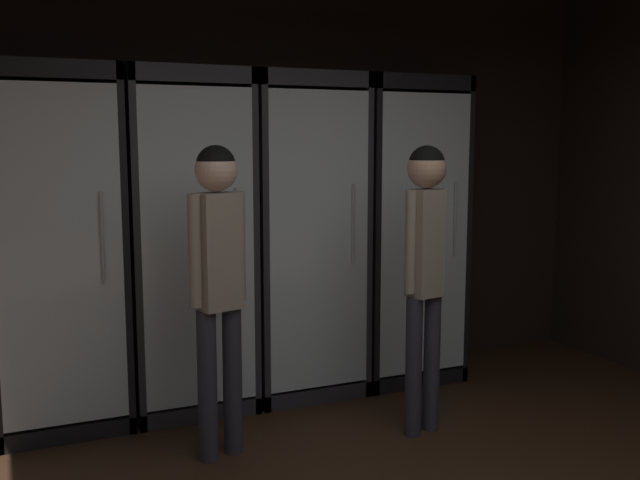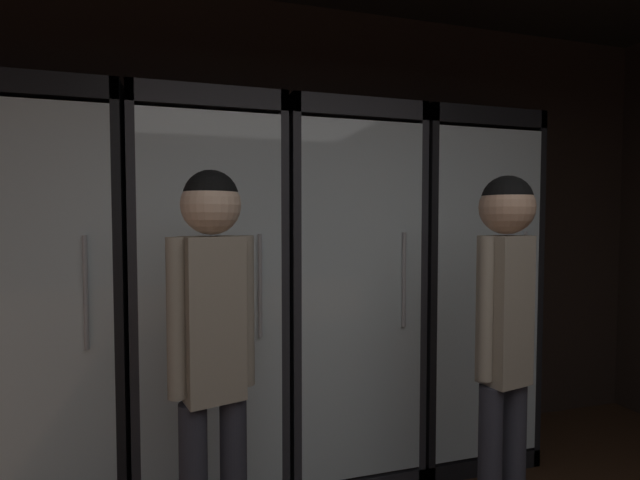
{
  "view_description": "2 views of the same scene",
  "coord_description": "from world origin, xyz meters",
  "px_view_note": "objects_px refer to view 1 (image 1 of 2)",
  "views": [
    {
      "loc": [
        -1.59,
        -1.68,
        1.68
      ],
      "look_at": [
        0.17,
        2.33,
        1.07
      ],
      "focal_mm": 40.7,
      "sensor_mm": 36.0,
      "label": 1
    },
    {
      "loc": [
        -0.68,
        0.19,
        1.47
      ],
      "look_at": [
        0.0,
        2.54,
        1.36
      ],
      "focal_mm": 25.69,
      "sensor_mm": 36.0,
      "label": 2
    }
  ],
  "objects_px": {
    "cooler_left": "(56,253)",
    "cooler_far_right": "(399,233)",
    "cooler_right": "(299,240)",
    "shopper_near": "(218,264)",
    "shopper_far": "(425,251)",
    "cooler_center": "(186,245)"
  },
  "relations": [
    {
      "from": "cooler_left",
      "to": "cooler_far_right",
      "type": "height_order",
      "value": "same"
    },
    {
      "from": "cooler_right",
      "to": "cooler_left",
      "type": "bearing_deg",
      "value": -179.99
    },
    {
      "from": "shopper_near",
      "to": "shopper_far",
      "type": "distance_m",
      "value": 1.16
    },
    {
      "from": "cooler_center",
      "to": "cooler_far_right",
      "type": "bearing_deg",
      "value": 0.03
    },
    {
      "from": "cooler_right",
      "to": "shopper_near",
      "type": "xyz_separation_m",
      "value": [
        -0.79,
        -0.82,
        0.02
      ]
    },
    {
      "from": "cooler_left",
      "to": "cooler_far_right",
      "type": "bearing_deg",
      "value": 0.0
    },
    {
      "from": "shopper_near",
      "to": "shopper_far",
      "type": "xyz_separation_m",
      "value": [
        1.15,
        -0.16,
        0.02
      ]
    },
    {
      "from": "cooler_left",
      "to": "cooler_center",
      "type": "distance_m",
      "value": 0.76
    },
    {
      "from": "cooler_right",
      "to": "cooler_far_right",
      "type": "distance_m",
      "value": 0.76
    },
    {
      "from": "cooler_center",
      "to": "shopper_near",
      "type": "bearing_deg",
      "value": -91.81
    },
    {
      "from": "cooler_left",
      "to": "cooler_right",
      "type": "distance_m",
      "value": 1.52
    },
    {
      "from": "cooler_center",
      "to": "cooler_far_right",
      "type": "distance_m",
      "value": 1.52
    },
    {
      "from": "cooler_center",
      "to": "cooler_left",
      "type": "bearing_deg",
      "value": 179.95
    },
    {
      "from": "cooler_left",
      "to": "cooler_center",
      "type": "bearing_deg",
      "value": -0.05
    },
    {
      "from": "cooler_center",
      "to": "cooler_far_right",
      "type": "xyz_separation_m",
      "value": [
        1.52,
        0.0,
        -0.01
      ]
    },
    {
      "from": "cooler_left",
      "to": "cooler_center",
      "type": "relative_size",
      "value": 1.0
    },
    {
      "from": "shopper_near",
      "to": "shopper_far",
      "type": "height_order",
      "value": "shopper_near"
    },
    {
      "from": "shopper_far",
      "to": "shopper_near",
      "type": "bearing_deg",
      "value": 172.31
    },
    {
      "from": "cooler_far_right",
      "to": "shopper_near",
      "type": "relative_size",
      "value": 1.27
    },
    {
      "from": "cooler_center",
      "to": "cooler_far_right",
      "type": "relative_size",
      "value": 1.0
    },
    {
      "from": "cooler_left",
      "to": "cooler_far_right",
      "type": "xyz_separation_m",
      "value": [
        2.28,
        0.0,
        -0.0
      ]
    },
    {
      "from": "cooler_far_right",
      "to": "cooler_right",
      "type": "bearing_deg",
      "value": 179.98
    }
  ]
}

